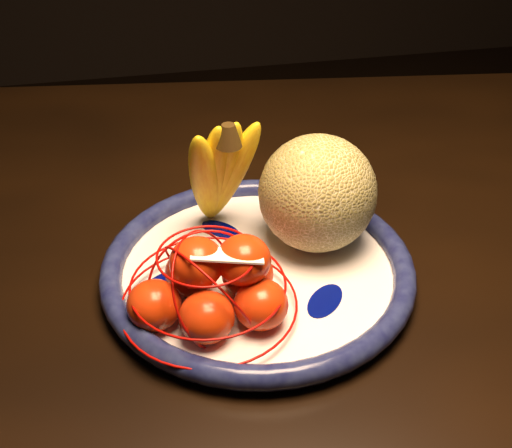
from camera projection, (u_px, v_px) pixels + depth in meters
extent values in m
cube|color=black|center=(196.00, 223.00, 0.87)|extent=(1.57, 1.07, 0.04)
cylinder|color=black|center=(505.00, 250.00, 1.43)|extent=(0.06, 0.06, 0.70)
cylinder|color=white|center=(258.00, 273.00, 0.74)|extent=(0.33, 0.33, 0.01)
torus|color=#0C0D38|center=(258.00, 266.00, 0.74)|extent=(0.36, 0.36, 0.03)
cylinder|color=white|center=(258.00, 276.00, 0.75)|extent=(0.16, 0.16, 0.00)
ellipsoid|color=#02095E|center=(325.00, 301.00, 0.69)|extent=(0.13, 0.13, 0.00)
ellipsoid|color=#02095E|center=(221.00, 229.00, 0.80)|extent=(0.12, 0.12, 0.00)
ellipsoid|color=#02095E|center=(167.00, 280.00, 0.72)|extent=(0.11, 0.09, 0.00)
sphere|color=olive|center=(317.00, 193.00, 0.74)|extent=(0.14, 0.14, 0.14)
ellipsoid|color=yellow|center=(205.00, 175.00, 0.75)|extent=(0.06, 0.11, 0.17)
ellipsoid|color=yellow|center=(214.00, 171.00, 0.75)|extent=(0.04, 0.09, 0.17)
ellipsoid|color=yellow|center=(222.00, 169.00, 0.76)|extent=(0.07, 0.10, 0.17)
ellipsoid|color=yellow|center=(232.00, 168.00, 0.76)|extent=(0.10, 0.10, 0.17)
cone|color=black|center=(216.00, 112.00, 0.71)|extent=(0.03, 0.03, 0.03)
ellipsoid|color=red|center=(154.00, 305.00, 0.65)|extent=(0.06, 0.06, 0.05)
ellipsoid|color=red|center=(207.00, 317.00, 0.64)|extent=(0.06, 0.06, 0.05)
ellipsoid|color=red|center=(261.00, 304.00, 0.65)|extent=(0.06, 0.06, 0.05)
ellipsoid|color=red|center=(191.00, 272.00, 0.69)|extent=(0.06, 0.06, 0.05)
ellipsoid|color=red|center=(248.00, 274.00, 0.69)|extent=(0.06, 0.06, 0.05)
ellipsoid|color=red|center=(197.00, 262.00, 0.64)|extent=(0.06, 0.06, 0.05)
ellipsoid|color=red|center=(244.00, 260.00, 0.65)|extent=(0.06, 0.06, 0.05)
torus|color=#A20703|center=(209.00, 303.00, 0.67)|extent=(0.24, 0.24, 0.00)
torus|color=#A20703|center=(208.00, 284.00, 0.66)|extent=(0.21, 0.21, 0.00)
torus|color=#A20703|center=(206.00, 255.00, 0.64)|extent=(0.13, 0.13, 0.00)
torus|color=#A20703|center=(208.00, 289.00, 0.66)|extent=(0.13, 0.06, 0.11)
torus|color=#A20703|center=(208.00, 289.00, 0.66)|extent=(0.11, 0.14, 0.11)
torus|color=#A20703|center=(208.00, 289.00, 0.66)|extent=(0.11, 0.14, 0.11)
cube|color=white|center=(227.00, 255.00, 0.63)|extent=(0.07, 0.04, 0.01)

